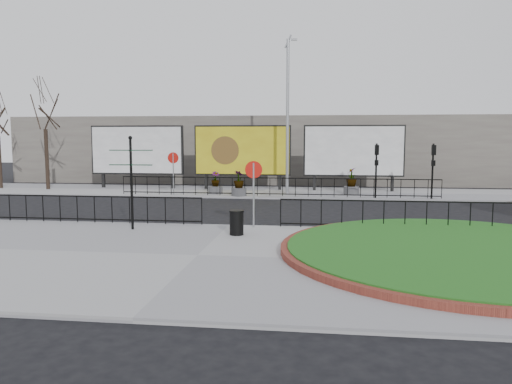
% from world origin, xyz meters
% --- Properties ---
extents(ground, '(90.00, 90.00, 0.00)m').
position_xyz_m(ground, '(0.00, 0.00, 0.00)').
color(ground, black).
rests_on(ground, ground).
extents(pavement_near, '(30.00, 10.00, 0.12)m').
position_xyz_m(pavement_near, '(0.00, -5.00, 0.06)').
color(pavement_near, gray).
rests_on(pavement_near, ground).
extents(pavement_far, '(44.00, 6.00, 0.12)m').
position_xyz_m(pavement_far, '(0.00, 12.00, 0.06)').
color(pavement_far, gray).
rests_on(pavement_far, ground).
extents(brick_edge, '(10.40, 10.40, 0.18)m').
position_xyz_m(brick_edge, '(7.50, -4.00, 0.21)').
color(brick_edge, brown).
rests_on(brick_edge, pavement_near).
extents(grass_lawn, '(10.00, 10.00, 0.22)m').
position_xyz_m(grass_lawn, '(7.50, -4.00, 0.23)').
color(grass_lawn, '#195416').
rests_on(grass_lawn, pavement_near).
extents(railing_near_left, '(10.00, 0.10, 1.10)m').
position_xyz_m(railing_near_left, '(-6.00, -0.30, 0.67)').
color(railing_near_left, black).
rests_on(railing_near_left, pavement_near).
extents(railing_near_right, '(9.00, 0.10, 1.10)m').
position_xyz_m(railing_near_right, '(6.50, -0.30, 0.67)').
color(railing_near_right, black).
rests_on(railing_near_right, pavement_near).
extents(railing_far, '(18.00, 0.10, 1.10)m').
position_xyz_m(railing_far, '(1.00, 9.30, 0.67)').
color(railing_far, black).
rests_on(railing_far, pavement_far).
extents(speed_sign_far, '(0.64, 0.07, 2.47)m').
position_xyz_m(speed_sign_far, '(-5.00, 9.40, 1.92)').
color(speed_sign_far, gray).
rests_on(speed_sign_far, pavement_far).
extents(speed_sign_near, '(0.64, 0.07, 2.47)m').
position_xyz_m(speed_sign_near, '(1.00, -0.40, 1.92)').
color(speed_sign_near, gray).
rests_on(speed_sign_near, pavement_near).
extents(billboard_left, '(6.20, 0.31, 4.10)m').
position_xyz_m(billboard_left, '(-8.50, 12.97, 2.60)').
color(billboard_left, black).
rests_on(billboard_left, pavement_far).
extents(billboard_mid, '(6.20, 0.31, 4.10)m').
position_xyz_m(billboard_mid, '(-1.50, 12.97, 2.60)').
color(billboard_mid, black).
rests_on(billboard_mid, pavement_far).
extents(billboard_right, '(6.20, 0.31, 4.10)m').
position_xyz_m(billboard_right, '(5.50, 12.97, 2.60)').
color(billboard_right, black).
rests_on(billboard_right, pavement_far).
extents(lamp_post, '(0.74, 0.18, 9.23)m').
position_xyz_m(lamp_post, '(1.51, 11.00, 4.83)').
color(lamp_post, gray).
rests_on(lamp_post, pavement_far).
extents(signal_pole_a, '(0.22, 0.26, 3.00)m').
position_xyz_m(signal_pole_a, '(6.50, 9.34, 2.10)').
color(signal_pole_a, black).
rests_on(signal_pole_a, pavement_far).
extents(signal_pole_b, '(0.22, 0.26, 3.00)m').
position_xyz_m(signal_pole_b, '(9.50, 9.34, 2.10)').
color(signal_pole_b, black).
rests_on(signal_pole_b, pavement_far).
extents(tree_left, '(2.00, 2.00, 7.00)m').
position_xyz_m(tree_left, '(-14.00, 11.50, 3.62)').
color(tree_left, '#2D2119').
rests_on(tree_left, pavement_far).
extents(building_backdrop, '(40.00, 10.00, 5.00)m').
position_xyz_m(building_backdrop, '(0.00, 22.00, 2.50)').
color(building_backdrop, slate).
rests_on(building_backdrop, ground).
extents(fingerpost_sign, '(1.59, 0.26, 3.39)m').
position_xyz_m(fingerpost_sign, '(-3.33, -1.39, 2.16)').
color(fingerpost_sign, black).
rests_on(fingerpost_sign, pavement_near).
extents(litter_bin, '(0.51, 0.51, 0.85)m').
position_xyz_m(litter_bin, '(0.61, -1.93, 0.55)').
color(litter_bin, black).
rests_on(litter_bin, pavement_near).
extents(planter_a, '(0.85, 0.85, 1.32)m').
position_xyz_m(planter_a, '(-2.71, 10.29, 0.61)').
color(planter_a, '#4C4C4F').
rests_on(planter_a, pavement_far).
extents(planter_b, '(0.87, 0.87, 1.46)m').
position_xyz_m(planter_b, '(-1.15, 9.40, 0.70)').
color(planter_b, '#4C4C4F').
rests_on(planter_b, pavement_far).
extents(planter_c, '(0.89, 0.89, 1.57)m').
position_xyz_m(planter_c, '(5.28, 11.00, 0.77)').
color(planter_c, '#4C4C4F').
rests_on(planter_c, pavement_far).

